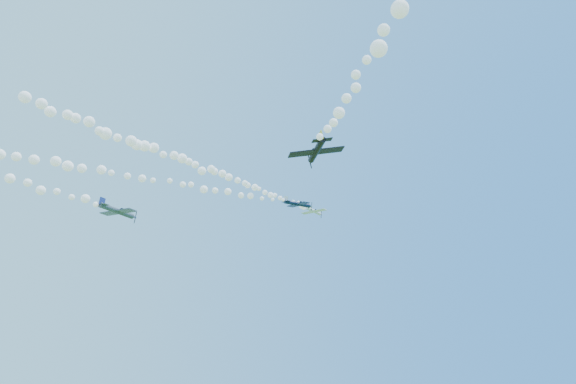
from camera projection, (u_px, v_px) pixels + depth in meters
plane_white at (314, 211)px, 119.60m from camera, size 6.75×7.16×2.38m
smoke_trail_white at (203, 168)px, 93.09m from camera, size 66.05×20.44×2.88m
plane_navy at (298, 204)px, 108.51m from camera, size 7.56×7.92×2.31m
smoke_trail_navy at (84, 168)px, 88.23m from camera, size 85.49×12.33×2.95m
plane_grey at (118, 211)px, 84.79m from camera, size 8.00×8.50×2.88m
plane_black at (316, 151)px, 59.43m from camera, size 6.97×6.64×2.26m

